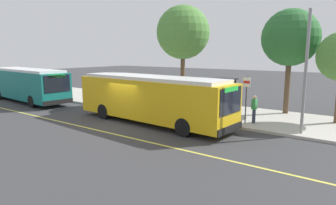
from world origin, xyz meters
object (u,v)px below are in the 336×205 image
object	(u,v)px
transit_bus_main	(152,98)
route_sign_post	(246,94)
transit_bus_second	(27,84)
waiting_bench	(216,106)
pedestrian_commuter	(254,107)

from	to	relation	value
transit_bus_main	route_sign_post	size ratio (longest dim) A/B	3.96
transit_bus_second	route_sign_post	bearing A→B (deg)	8.90
transit_bus_main	waiting_bench	size ratio (longest dim) A/B	6.92
waiting_bench	route_sign_post	world-z (taller)	route_sign_post
waiting_bench	pedestrian_commuter	world-z (taller)	pedestrian_commuter
transit_bus_second	waiting_bench	world-z (taller)	transit_bus_second
transit_bus_second	waiting_bench	distance (m)	17.14
transit_bus_main	waiting_bench	xyz separation A→B (m)	(2.05, 4.66, -0.98)
transit_bus_main	transit_bus_second	size ratio (longest dim) A/B	1.02
transit_bus_second	waiting_bench	xyz separation A→B (m)	(16.41, 4.85, -0.98)
transit_bus_main	waiting_bench	world-z (taller)	transit_bus_main
waiting_bench	route_sign_post	size ratio (longest dim) A/B	0.57
route_sign_post	transit_bus_main	bearing A→B (deg)	-150.31
transit_bus_second	pedestrian_commuter	bearing A→B (deg)	9.78
pedestrian_commuter	waiting_bench	bearing A→B (deg)	156.43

